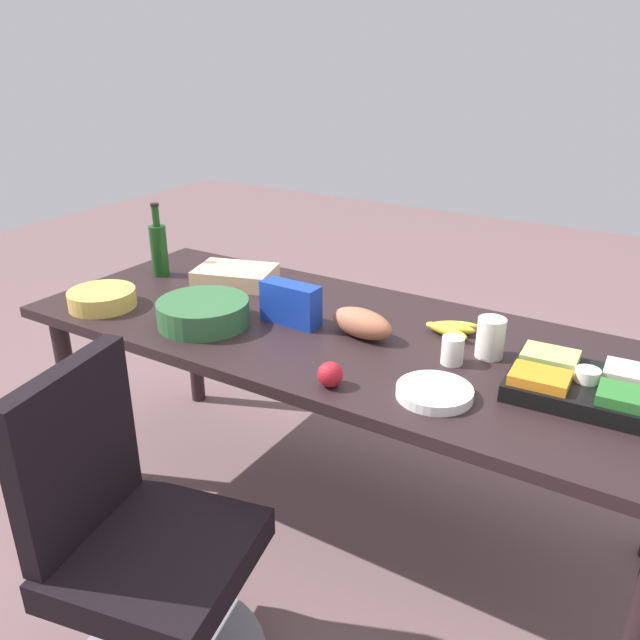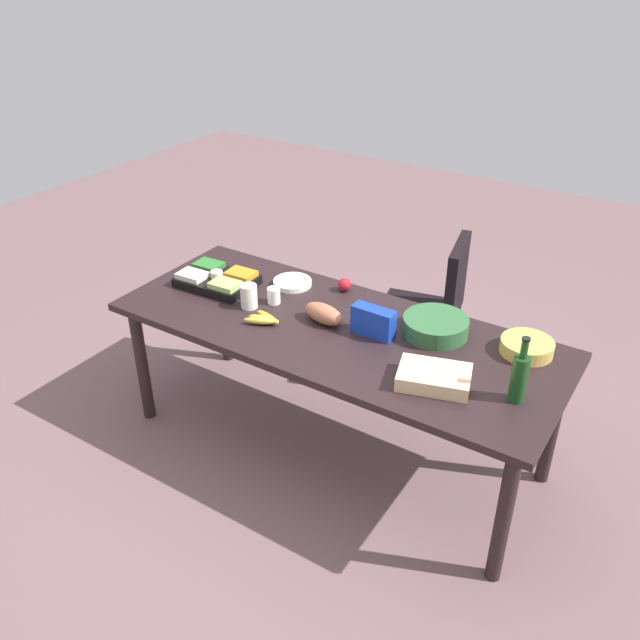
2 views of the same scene
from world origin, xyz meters
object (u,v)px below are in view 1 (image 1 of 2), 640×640
chip_bag_blue (291,304)px  chip_bowl (102,299)px  paper_cup (452,350)px  paper_plate_stack (434,392)px  banana_bunch (451,328)px  conference_table (343,351)px  wine_bottle (159,248)px  apple_red (330,374)px  sheet_cake (235,276)px  office_chair (143,569)px  veggie_tray (586,385)px  mayo_jar (491,338)px  bread_loaf (362,323)px  salad_bowl (203,312)px

chip_bag_blue → chip_bowl: size_ratio=0.87×
paper_cup → paper_plate_stack: 0.23m
banana_bunch → conference_table: bearing=-153.3°
wine_bottle → paper_plate_stack: wine_bottle is taller
conference_table → apple_red: bearing=-65.9°
sheet_cake → paper_cup: paper_cup is taller
office_chair → wine_bottle: 1.42m
veggie_tray → chip_bag_blue: bearing=-179.8°
paper_cup → chip_bowl: (-1.31, -0.25, -0.01)m
mayo_jar → office_chair: bearing=-122.6°
chip_bowl → banana_bunch: size_ratio=1.38×
conference_table → office_chair: (-0.12, -0.89, -0.33)m
apple_red → office_chair: bearing=-118.2°
office_chair → bread_loaf: (0.20, 0.89, 0.46)m
mayo_jar → paper_cup: bearing=-127.6°
paper_cup → sheet_cake: bearing=168.1°
wine_bottle → veggie_tray: (1.79, -0.14, -0.09)m
conference_table → chip_bowl: (-0.90, -0.29, 0.11)m
sheet_cake → bread_loaf: 0.73m
office_chair → apple_red: office_chair is taller
bread_loaf → paper_plate_stack: size_ratio=1.09×
apple_red → salad_bowl: (-0.62, 0.15, 0.01)m
office_chair → banana_bunch: office_chair is taller
conference_table → mayo_jar: (0.50, 0.07, 0.14)m
wine_bottle → paper_cup: size_ratio=3.51×
sheet_cake → chip_bag_blue: bearing=-27.2°
paper_cup → bread_loaf: bread_loaf is taller
chip_bag_blue → bread_loaf: bearing=6.2°
wine_bottle → bread_loaf: wine_bottle is taller
office_chair → chip_bowl: size_ratio=3.84×
office_chair → salad_bowl: 0.89m
apple_red → mayo_jar: bearing=52.6°
sheet_cake → chip_bag_blue: chip_bag_blue is taller
mayo_jar → wine_bottle: bearing=178.9°
sheet_cake → apple_red: apple_red is taller
paper_plate_stack → veggie_tray: bearing=32.4°
conference_table → office_chair: 0.96m
sheet_cake → conference_table: bearing=-16.3°
office_chair → apple_red: (0.28, 0.53, 0.45)m
banana_bunch → wine_bottle: bearing=-177.2°
chip_bag_blue → chip_bowl: 0.75m
sheet_cake → chip_bowl: sheet_cake is taller
salad_bowl → paper_plate_stack: bearing=-3.3°
wine_bottle → salad_bowl: wine_bottle is taller
apple_red → conference_table: bearing=114.1°
office_chair → paper_cup: (0.53, 0.86, 0.46)m
chip_bowl → banana_bunch: 1.31m
office_chair → chip_bowl: (-0.78, 0.60, 0.45)m
paper_cup → apple_red: size_ratio=1.18×
chip_bag_blue → chip_bowl: chip_bag_blue is taller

